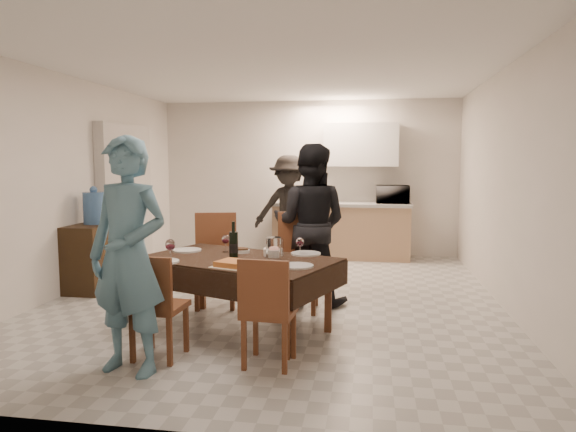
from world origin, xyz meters
name	(u,v)px	position (x,y,z in m)	size (l,w,h in m)	color
floor	(275,298)	(0.00, 0.00, 0.00)	(5.00, 6.00, 0.02)	#BBBAB5
ceiling	(275,69)	(0.00, 0.00, 2.60)	(5.00, 6.00, 0.02)	white
wall_back	(308,178)	(0.00, 3.00, 1.30)	(5.00, 0.02, 2.60)	beige
wall_front	(175,211)	(0.00, -3.00, 1.30)	(5.00, 0.02, 2.60)	beige
wall_left	(72,185)	(-2.50, 0.00, 1.30)	(0.02, 6.00, 2.60)	beige
wall_right	(508,188)	(2.50, 0.00, 1.30)	(0.02, 6.00, 2.60)	beige
stub_partition	(126,198)	(-2.42, 1.20, 1.05)	(0.15, 1.40, 2.10)	beige
kitchen_base_cabinet	(341,232)	(0.60, 2.68, 0.43)	(2.20, 0.60, 0.86)	#9E7D5E
kitchen_worktop	(341,204)	(0.60, 2.68, 0.89)	(2.24, 0.64, 0.05)	#ADADA8
upper_cabinet	(361,145)	(0.90, 2.82, 1.85)	(1.20, 0.34, 0.70)	white
dining_table	(238,262)	(-0.13, -1.17, 0.65)	(2.00, 1.58, 0.68)	black
chair_near_left	(155,296)	(-0.58, -2.00, 0.52)	(0.41, 0.41, 0.46)	brown
chair_near_right	(267,301)	(0.32, -2.00, 0.52)	(0.41, 0.41, 0.46)	brown
chair_far_left	(212,252)	(-0.58, -0.52, 0.62)	(0.56, 0.56, 0.55)	brown
chair_far_right	(296,253)	(0.32, -0.52, 0.63)	(0.48, 0.48, 0.56)	brown
console	(96,256)	(-2.28, 0.10, 0.41)	(0.44, 0.88, 0.81)	#312110
water_jug	(94,208)	(-2.28, 0.10, 1.01)	(0.26, 0.26, 0.39)	#4676B1
wine_bottle	(233,239)	(-0.18, -1.12, 0.85)	(0.08, 0.08, 0.34)	black
water_pitcher	(274,249)	(0.22, -1.22, 0.79)	(0.14, 0.14, 0.21)	white
savoury_tart	(237,264)	(-0.03, -1.55, 0.71)	(0.40, 0.30, 0.05)	#CD7E3C
salad_bowl	(273,252)	(0.17, -0.99, 0.72)	(0.18, 0.18, 0.07)	silver
mushroom_dish	(240,251)	(-0.18, -0.89, 0.70)	(0.18, 0.18, 0.03)	silver
wine_glass_a	(170,250)	(-0.68, -1.42, 0.79)	(0.09, 0.09, 0.20)	white
wine_glass_b	(300,246)	(0.42, -0.92, 0.77)	(0.08, 0.08, 0.17)	white
wine_glass_c	(226,243)	(-0.33, -0.87, 0.77)	(0.08, 0.08, 0.17)	white
plate_near_left	(163,262)	(-0.73, -1.47, 0.69)	(0.28, 0.28, 0.02)	silver
plate_near_right	(297,266)	(0.47, -1.47, 0.69)	(0.28, 0.28, 0.02)	silver
plate_far_left	(187,250)	(-0.73, -0.87, 0.69)	(0.29, 0.29, 0.02)	silver
plate_far_right	(306,254)	(0.47, -0.87, 0.69)	(0.29, 0.29, 0.02)	silver
microwave	(393,194)	(1.42, 2.68, 1.05)	(0.52, 0.35, 0.29)	white
person_near	(128,256)	(-0.68, -2.22, 0.88)	(0.64, 0.42, 1.77)	teal
person_far	(310,224)	(0.42, -0.12, 0.88)	(0.86, 0.67, 1.77)	black
person_kitchen	(289,209)	(-0.20, 2.23, 0.84)	(1.08, 0.62, 1.68)	black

